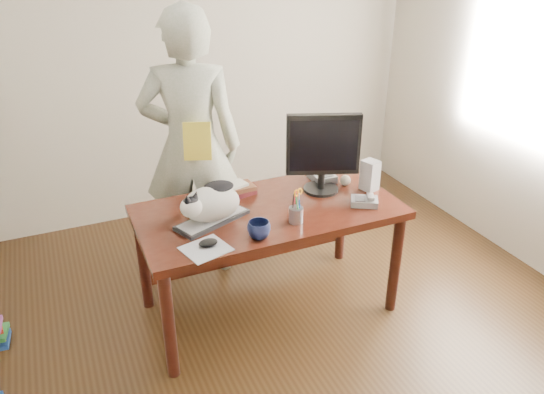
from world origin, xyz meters
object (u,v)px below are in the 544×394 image
at_px(keyboard, 212,219).
at_px(baseball, 345,180).
at_px(cat, 210,203).
at_px(pen_cup, 296,213).
at_px(coffee_mug, 259,230).
at_px(phone, 365,201).
at_px(monitor, 323,149).
at_px(desk, 264,223).
at_px(mouse, 208,243).
at_px(person, 191,147).
at_px(calculator, 322,177).
at_px(book_stack, 238,189).
at_px(speaker, 370,175).

distance_m(keyboard, baseball, 0.97).
xyz_separation_m(cat, pen_cup, (0.46, -0.19, -0.07)).
xyz_separation_m(cat, coffee_mug, (0.19, -0.27, -0.08)).
bearing_deg(phone, cat, -159.46).
bearing_deg(monitor, desk, -159.83).
height_order(mouse, coffee_mug, coffee_mug).
relative_size(keyboard, coffee_mug, 3.75).
relative_size(monitor, person, 0.28).
height_order(mouse, baseball, baseball).
bearing_deg(calculator, book_stack, 177.35).
distance_m(mouse, coffee_mug, 0.29).
xyz_separation_m(cat, phone, (0.94, -0.17, -0.10)).
bearing_deg(baseball, pen_cup, -148.61).
bearing_deg(cat, phone, -32.57).
height_order(pen_cup, phone, pen_cup).
bearing_deg(keyboard, coffee_mug, -79.87).
distance_m(desk, book_stack, 0.28).
bearing_deg(monitor, mouse, -137.67).
distance_m(monitor, mouse, 0.98).
bearing_deg(speaker, cat, 163.93).
height_order(desk, calculator, calculator).
bearing_deg(monitor, baseball, 26.94).
height_order(desk, keyboard, keyboard).
bearing_deg(person, keyboard, 103.13).
bearing_deg(cat, speaker, -22.19).
bearing_deg(phone, book_stack, 176.27).
distance_m(baseball, person, 1.07).
height_order(monitor, pen_cup, monitor).
bearing_deg(person, desk, 134.77).
relative_size(phone, baseball, 2.81).
relative_size(keyboard, baseball, 6.71).
distance_m(book_stack, person, 0.49).
bearing_deg(mouse, phone, -10.64).
xyz_separation_m(coffee_mug, book_stack, (0.09, 0.56, -0.02)).
bearing_deg(baseball, book_stack, 166.77).
bearing_deg(book_stack, monitor, -28.48).
bearing_deg(cat, calculator, -6.19).
height_order(speaker, book_stack, speaker).
bearing_deg(phone, keyboard, -160.02).
xyz_separation_m(desk, keyboard, (-0.37, -0.10, 0.16)).
height_order(desk, person, person).
distance_m(monitor, person, 0.92).
bearing_deg(book_stack, cat, -142.35).
distance_m(pen_cup, calculator, 0.61).
distance_m(speaker, person, 1.22).
relative_size(coffee_mug, baseball, 1.79).
bearing_deg(calculator, monitor, -119.78).
bearing_deg(coffee_mug, mouse, 175.24).
bearing_deg(mouse, cat, 54.28).
xyz_separation_m(keyboard, person, (0.09, 0.71, 0.18)).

